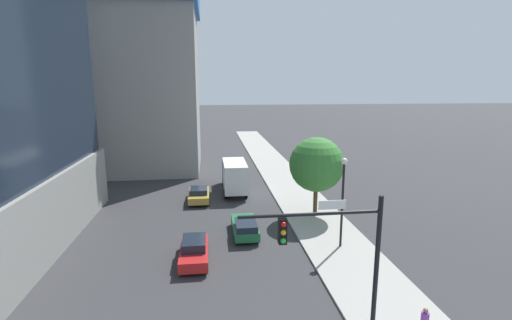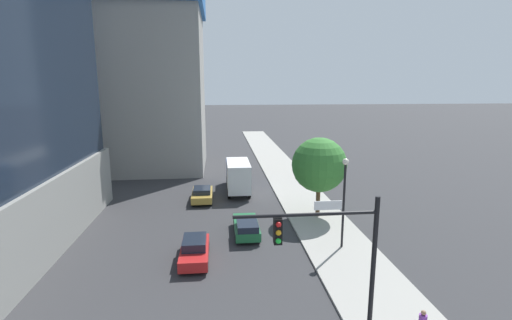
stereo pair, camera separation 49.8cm
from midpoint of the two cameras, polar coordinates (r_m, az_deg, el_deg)
sidewalk at (r=31.94m, az=10.22°, el=-9.19°), size 5.00×120.00×0.15m
construction_building at (r=52.27m, az=-16.88°, el=12.96°), size 16.81×14.42×33.14m
traffic_light_pole at (r=15.67m, az=12.59°, el=-13.26°), size 5.83×0.48×6.79m
street_lamp at (r=25.99m, az=13.90°, el=-4.57°), size 0.44×0.44×6.29m
street_tree at (r=31.72m, az=10.09°, el=-0.75°), size 4.61×4.61×6.80m
car_red at (r=25.12m, az=-8.79°, el=-13.44°), size 1.78×4.38×1.48m
car_green at (r=28.59m, az=-0.96°, el=-10.18°), size 1.81×4.46×1.38m
car_gold at (r=36.94m, az=-7.85°, el=-5.19°), size 1.94×4.32×1.40m
box_truck at (r=39.52m, az=-2.44°, el=-2.20°), size 2.32×7.73×3.43m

